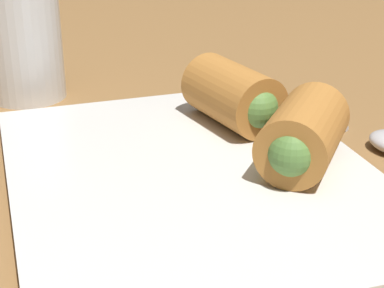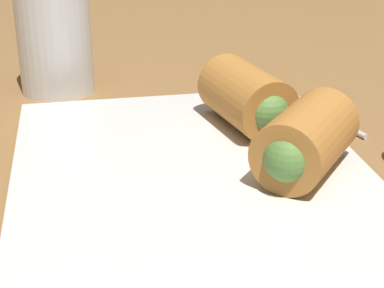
# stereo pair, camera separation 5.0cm
# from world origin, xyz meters

# --- Properties ---
(table_surface) EXTENTS (1.80, 1.40, 0.02)m
(table_surface) POSITION_xyz_m (0.00, 0.00, 0.01)
(table_surface) COLOR olive
(table_surface) RESTS_ON ground
(serving_plate) EXTENTS (0.31, 0.24, 0.01)m
(serving_plate) POSITION_xyz_m (0.03, 0.02, 0.03)
(serving_plate) COLOR silver
(serving_plate) RESTS_ON table_surface
(roll_front_left) EXTENTS (0.09, 0.09, 0.05)m
(roll_front_left) POSITION_xyz_m (0.01, -0.05, 0.06)
(roll_front_left) COLOR #B77533
(roll_front_left) RESTS_ON serving_plate
(roll_front_right) EXTENTS (0.09, 0.07, 0.05)m
(roll_front_right) POSITION_xyz_m (0.10, -0.03, 0.06)
(roll_front_right) COLOR #B77533
(roll_front_right) RESTS_ON serving_plate
(spoon) EXTENTS (0.18, 0.07, 0.02)m
(spoon) POSITION_xyz_m (0.05, -0.14, 0.03)
(spoon) COLOR silver
(spoon) RESTS_ON table_surface
(drinking_glass) EXTENTS (0.07, 0.07, 0.11)m
(drinking_glass) POSITION_xyz_m (0.26, 0.12, 0.08)
(drinking_glass) COLOR silver
(drinking_glass) RESTS_ON table_surface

